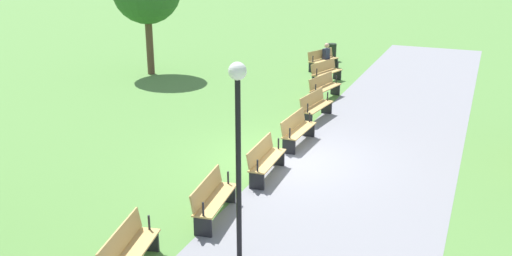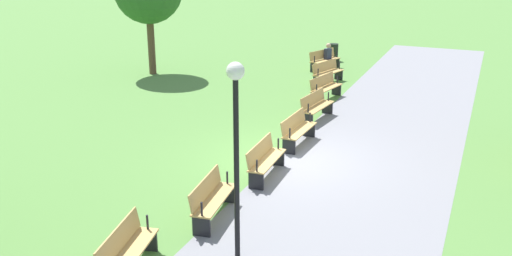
{
  "view_description": "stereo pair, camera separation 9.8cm",
  "coord_description": "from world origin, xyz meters",
  "px_view_note": "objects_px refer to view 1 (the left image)",
  "views": [
    {
      "loc": [
        13.58,
        4.76,
        5.77
      ],
      "look_at": [
        0.0,
        -0.87,
        0.8
      ],
      "focal_mm": 39.79,
      "sensor_mm": 36.0,
      "label": 1
    },
    {
      "loc": [
        13.54,
        4.85,
        5.77
      ],
      "look_at": [
        0.0,
        -0.87,
        0.8
      ],
      "focal_mm": 39.79,
      "sensor_mm": 36.0,
      "label": 2
    }
  ],
  "objects_px": {
    "person_seated": "(328,56)",
    "lamp_post": "(238,125)",
    "bench_5": "(265,159)",
    "bench_6": "(213,198)",
    "bench_2": "(324,87)",
    "bench_4": "(297,129)",
    "trash_bin": "(332,52)",
    "bench_3": "(315,106)",
    "bench_1": "(326,72)",
    "bench_7": "(129,250)",
    "bench_0": "(322,59)"
  },
  "relations": [
    {
      "from": "bench_3",
      "to": "lamp_post",
      "type": "relative_size",
      "value": 0.47
    },
    {
      "from": "bench_3",
      "to": "bench_6",
      "type": "bearing_deg",
      "value": 7.23
    },
    {
      "from": "bench_2",
      "to": "bench_6",
      "type": "relative_size",
      "value": 1.01
    },
    {
      "from": "bench_3",
      "to": "trash_bin",
      "type": "relative_size",
      "value": 2.14
    },
    {
      "from": "bench_1",
      "to": "bench_3",
      "type": "relative_size",
      "value": 1.01
    },
    {
      "from": "bench_0",
      "to": "lamp_post",
      "type": "distance_m",
      "value": 16.54
    },
    {
      "from": "bench_3",
      "to": "bench_6",
      "type": "xyz_separation_m",
      "value": [
        7.56,
        0.0,
        0.0
      ]
    },
    {
      "from": "bench_3",
      "to": "trash_bin",
      "type": "bearing_deg",
      "value": -160.76
    },
    {
      "from": "trash_bin",
      "to": "lamp_post",
      "type": "bearing_deg",
      "value": 9.9
    },
    {
      "from": "bench_3",
      "to": "bench_7",
      "type": "distance_m",
      "value": 10.05
    },
    {
      "from": "person_seated",
      "to": "trash_bin",
      "type": "bearing_deg",
      "value": -148.75
    },
    {
      "from": "bench_0",
      "to": "bench_6",
      "type": "bearing_deg",
      "value": 28.89
    },
    {
      "from": "bench_3",
      "to": "bench_4",
      "type": "height_order",
      "value": "same"
    },
    {
      "from": "bench_5",
      "to": "bench_6",
      "type": "relative_size",
      "value": 0.98
    },
    {
      "from": "bench_1",
      "to": "bench_2",
      "type": "xyz_separation_m",
      "value": [
        2.44,
        0.63,
        0.0
      ]
    },
    {
      "from": "bench_6",
      "to": "bench_1",
      "type": "bearing_deg",
      "value": 177.57
    },
    {
      "from": "bench_2",
      "to": "bench_5",
      "type": "distance_m",
      "value": 7.56
    },
    {
      "from": "person_seated",
      "to": "trash_bin",
      "type": "distance_m",
      "value": 2.01
    },
    {
      "from": "bench_0",
      "to": "bench_7",
      "type": "xyz_separation_m",
      "value": [
        17.36,
        1.46,
        0.0
      ]
    },
    {
      "from": "person_seated",
      "to": "lamp_post",
      "type": "distance_m",
      "value": 16.61
    },
    {
      "from": "bench_0",
      "to": "lamp_post",
      "type": "xyz_separation_m",
      "value": [
        16.11,
        3.05,
        2.17
      ]
    },
    {
      "from": "person_seated",
      "to": "lamp_post",
      "type": "bearing_deg",
      "value": 31.63
    },
    {
      "from": "bench_6",
      "to": "lamp_post",
      "type": "distance_m",
      "value": 2.76
    },
    {
      "from": "bench_0",
      "to": "bench_6",
      "type": "xyz_separation_m",
      "value": [
        14.87,
        1.88,
        0.0
      ]
    },
    {
      "from": "bench_5",
      "to": "person_seated",
      "type": "bearing_deg",
      "value": -173.83
    },
    {
      "from": "bench_4",
      "to": "trash_bin",
      "type": "xyz_separation_m",
      "value": [
        -11.94,
        -2.22,
        -0.06
      ]
    },
    {
      "from": "lamp_post",
      "to": "bench_6",
      "type": "bearing_deg",
      "value": -136.39
    },
    {
      "from": "bench_6",
      "to": "person_seated",
      "type": "distance_m",
      "value": 15.1
    },
    {
      "from": "bench_0",
      "to": "bench_1",
      "type": "bearing_deg",
      "value": 40.89
    },
    {
      "from": "bench_1",
      "to": "bench_4",
      "type": "height_order",
      "value": "same"
    },
    {
      "from": "lamp_post",
      "to": "bench_2",
      "type": "bearing_deg",
      "value": -171.95
    },
    {
      "from": "bench_5",
      "to": "bench_2",
      "type": "bearing_deg",
      "value": -177.61
    },
    {
      "from": "bench_3",
      "to": "trash_bin",
      "type": "xyz_separation_m",
      "value": [
        -9.42,
        -2.0,
        -0.06
      ]
    },
    {
      "from": "bench_2",
      "to": "lamp_post",
      "type": "height_order",
      "value": "lamp_post"
    },
    {
      "from": "bench_5",
      "to": "bench_7",
      "type": "height_order",
      "value": "same"
    },
    {
      "from": "bench_2",
      "to": "bench_1",
      "type": "bearing_deg",
      "value": -153.55
    },
    {
      "from": "person_seated",
      "to": "trash_bin",
      "type": "relative_size",
      "value": 1.45
    },
    {
      "from": "bench_4",
      "to": "person_seated",
      "type": "xyz_separation_m",
      "value": [
        -9.96,
        -1.88,
        0.16
      ]
    },
    {
      "from": "bench_4",
      "to": "bench_3",
      "type": "bearing_deg",
      "value": -172.79
    },
    {
      "from": "bench_5",
      "to": "bench_6",
      "type": "bearing_deg",
      "value": -7.21
    },
    {
      "from": "bench_1",
      "to": "lamp_post",
      "type": "bearing_deg",
      "value": 26.07
    },
    {
      "from": "bench_2",
      "to": "bench_5",
      "type": "bearing_deg",
      "value": 16.85
    },
    {
      "from": "bench_0",
      "to": "lamp_post",
      "type": "bearing_deg",
      "value": 32.42
    },
    {
      "from": "person_seated",
      "to": "lamp_post",
      "type": "xyz_separation_m",
      "value": [
        16.24,
        2.85,
        2.01
      ]
    },
    {
      "from": "bench_7",
      "to": "trash_bin",
      "type": "bearing_deg",
      "value": 172.6
    },
    {
      "from": "bench_4",
      "to": "trash_bin",
      "type": "relative_size",
      "value": 2.11
    },
    {
      "from": "bench_2",
      "to": "trash_bin",
      "type": "bearing_deg",
      "value": -155.08
    },
    {
      "from": "bench_2",
      "to": "bench_7",
      "type": "xyz_separation_m",
      "value": [
        12.53,
        0.0,
        0.0
      ]
    },
    {
      "from": "bench_7",
      "to": "bench_2",
      "type": "bearing_deg",
      "value": 167.95
    },
    {
      "from": "bench_5",
      "to": "bench_6",
      "type": "height_order",
      "value": "same"
    }
  ]
}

